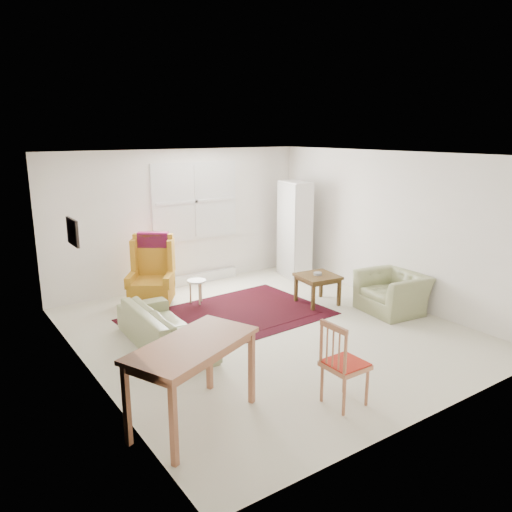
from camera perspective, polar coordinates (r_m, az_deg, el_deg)
room at (r=7.10m, az=0.53°, el=1.49°), size 5.04×5.54×2.51m
rug at (r=7.80m, az=-3.17°, el=-6.88°), size 3.10×2.09×0.03m
sofa at (r=6.78m, az=-10.38°, el=-7.16°), size 0.77×1.87×0.75m
armchair at (r=8.21m, az=15.34°, el=-3.62°), size 0.96×1.06×0.76m
wingback_chair at (r=8.24m, az=-11.95°, el=-1.78°), size 0.98×0.99×1.19m
coffee_table at (r=8.37m, az=7.02°, el=-3.78°), size 0.68×0.68×0.50m
stool at (r=8.38m, az=-6.77°, el=-4.08°), size 0.41×0.41×0.42m
cabinet at (r=9.75m, az=4.46°, el=2.99°), size 0.51×0.81×1.87m
desk at (r=5.04m, az=-7.14°, el=-14.19°), size 1.49×1.15×0.85m
desk_chair at (r=5.37m, az=10.17°, el=-11.92°), size 0.41×0.41×0.93m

